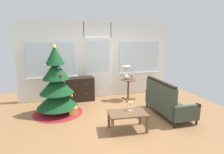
% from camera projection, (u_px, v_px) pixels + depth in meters
% --- Properties ---
extents(ground_plane, '(6.76, 6.76, 0.00)m').
position_uv_depth(ground_plane, '(116.00, 120.00, 4.72)').
color(ground_plane, '#996B42').
extents(back_wall_with_door, '(5.20, 0.14, 2.55)m').
position_uv_depth(back_wall_with_door, '(98.00, 60.00, 6.41)').
color(back_wall_with_door, white).
rests_on(back_wall_with_door, ground).
extents(christmas_tree, '(1.34, 1.34, 1.92)m').
position_uv_depth(christmas_tree, '(57.00, 88.00, 5.01)').
color(christmas_tree, '#4C331E').
rests_on(christmas_tree, ground).
extents(dresser_cabinet, '(0.91, 0.46, 0.78)m').
position_uv_depth(dresser_cabinet, '(80.00, 89.00, 6.12)').
color(dresser_cabinet, black).
rests_on(dresser_cabinet, ground).
extents(settee_sofa, '(0.75, 1.56, 0.96)m').
position_uv_depth(settee_sofa, '(166.00, 102.00, 4.95)').
color(settee_sofa, black).
rests_on(settee_sofa, ground).
extents(side_table, '(0.50, 0.48, 0.70)m').
position_uv_depth(side_table, '(128.00, 85.00, 6.15)').
color(side_table, brown).
rests_on(side_table, ground).
extents(table_lamp, '(0.28, 0.28, 0.44)m').
position_uv_depth(table_lamp, '(126.00, 71.00, 6.07)').
color(table_lamp, silver).
rests_on(table_lamp, side_table).
extents(flower_vase, '(0.11, 0.10, 0.35)m').
position_uv_depth(flower_vase, '(132.00, 76.00, 6.06)').
color(flower_vase, tan).
rests_on(flower_vase, side_table).
extents(coffee_table, '(0.89, 0.60, 0.42)m').
position_uv_depth(coffee_table, '(127.00, 115.00, 4.14)').
color(coffee_table, brown).
rests_on(coffee_table, ground).
extents(wine_glass, '(0.08, 0.08, 0.20)m').
position_uv_depth(wine_glass, '(130.00, 105.00, 4.21)').
color(wine_glass, silver).
rests_on(wine_glass, coffee_table).
extents(gift_box, '(0.22, 0.20, 0.22)m').
position_uv_depth(gift_box, '(73.00, 111.00, 5.02)').
color(gift_box, '#D8C64C').
rests_on(gift_box, ground).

